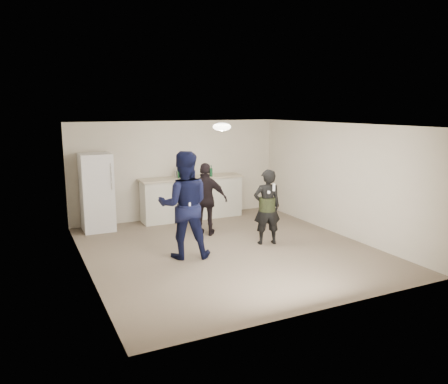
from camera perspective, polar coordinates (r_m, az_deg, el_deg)
name	(u,v)px	position (r m, az deg, el deg)	size (l,w,h in m)	color
floor	(228,249)	(8.92, 0.56, -7.49)	(6.00, 6.00, 0.00)	#6B5B4C
ceiling	(228,125)	(8.47, 0.59, 8.77)	(6.00, 6.00, 0.00)	silver
wall_back	(177,170)	(11.35, -6.11, 2.92)	(6.00, 6.00, 0.00)	beige
wall_front	(325,225)	(6.12, 13.05, -4.21)	(6.00, 6.00, 0.00)	beige
wall_left	(84,201)	(7.82, -17.84, -1.18)	(6.00, 6.00, 0.00)	beige
wall_right	(338,179)	(10.11, 14.72, 1.64)	(6.00, 6.00, 0.00)	beige
counter	(192,199)	(11.26, -4.20, -0.86)	(2.60, 0.56, 1.05)	beige
counter_top	(192,178)	(11.16, -4.24, 1.88)	(2.68, 0.64, 0.04)	#C3B497
fridge	(97,192)	(10.50, -16.29, -0.04)	(0.70, 0.70, 1.80)	white
fridge_handle	(111,177)	(10.13, -14.50, 1.95)	(0.02, 0.02, 0.60)	silver
ceiling_dome	(222,127)	(8.74, -0.29, 8.51)	(0.36, 0.36, 0.16)	white
shaker	(176,174)	(11.06, -6.29, 2.31)	(0.08, 0.08, 0.17)	#ABABB0
man	(184,205)	(8.26, -5.22, -1.70)	(0.99, 0.77, 2.04)	#101543
woman	(267,207)	(9.12, 5.64, -1.96)	(0.58, 0.38, 1.59)	black
camo_shorts	(267,204)	(9.11, 5.64, -1.61)	(0.34, 0.34, 0.28)	#2D3B1B
spectator	(206,199)	(9.72, -2.37, -0.97)	(0.96, 0.40, 1.63)	black
remote_man	(190,206)	(8.00, -4.52, -1.88)	(0.04, 0.04, 0.15)	white
nunchuk_man	(195,209)	(8.08, -3.80, -2.25)	(0.07, 0.07, 0.07)	white
remote_woman	(274,187)	(8.82, 6.53, 0.61)	(0.04, 0.04, 0.15)	white
nunchuk_woman	(269,192)	(8.81, 5.86, -0.05)	(0.07, 0.07, 0.07)	white
bottle_cluster	(187,173)	(11.09, -4.86, 2.50)	(0.90, 0.32, 0.25)	#124120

